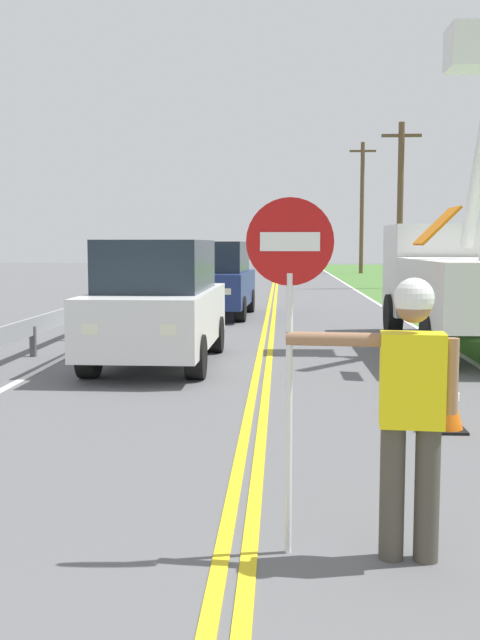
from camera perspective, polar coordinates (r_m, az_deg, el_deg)
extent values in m
cube|color=yellow|center=(20.41, 2.03, 0.06)|extent=(0.11, 110.00, 0.01)
cube|color=yellow|center=(20.40, 2.54, 0.06)|extent=(0.11, 110.00, 0.01)
cube|color=silver|center=(20.67, 12.31, 0.00)|extent=(0.12, 110.00, 0.01)
cube|color=silver|center=(20.77, -7.70, 0.11)|extent=(0.12, 110.00, 0.01)
cylinder|color=#474238|center=(5.09, 13.96, -12.67)|extent=(0.16, 0.16, 0.88)
cylinder|color=#474238|center=(5.07, 11.43, -12.67)|extent=(0.16, 0.16, 0.88)
cube|color=yellow|center=(4.90, 12.89, -4.43)|extent=(0.42, 0.28, 0.60)
cylinder|color=#996B4C|center=(4.85, 7.05, -1.45)|extent=(0.61, 0.14, 0.09)
cylinder|color=#996B4C|center=(4.92, 15.69, -4.10)|extent=(0.09, 0.09, 0.48)
sphere|color=#996B4C|center=(4.84, 13.02, 1.06)|extent=(0.22, 0.22, 0.22)
sphere|color=white|center=(4.84, 13.03, 1.65)|extent=(0.25, 0.25, 0.25)
cylinder|color=silver|center=(4.95, 3.71, -7.21)|extent=(0.04, 0.04, 1.85)
cylinder|color=#B71414|center=(4.82, 3.80, 5.93)|extent=(0.56, 0.03, 0.56)
cube|color=white|center=(4.80, 3.80, 5.94)|extent=(0.38, 0.01, 0.12)
cube|color=silver|center=(14.15, 17.71, 2.16)|extent=(2.34, 4.62, 1.10)
cube|color=silver|center=(17.49, 14.81, 3.70)|extent=(2.22, 2.12, 2.00)
cube|color=#1E2833|center=(18.49, 14.16, 4.74)|extent=(1.98, 0.08, 0.90)
cube|color=white|center=(15.62, 17.15, 19.09)|extent=(0.91, 0.91, 0.80)
cube|color=orange|center=(12.11, 14.65, 6.89)|extent=(0.60, 0.80, 0.59)
cylinder|color=black|center=(17.17, 11.50, 0.39)|extent=(0.33, 0.92, 0.92)
cylinder|color=black|center=(12.98, 14.40, -1.38)|extent=(0.33, 0.92, 0.92)
cube|color=silver|center=(12.85, -6.18, 0.22)|extent=(1.92, 4.63, 0.92)
cube|color=#1E2833|center=(12.79, -6.23, 4.15)|extent=(1.67, 2.88, 0.84)
cube|color=#EAEACC|center=(10.52, -5.43, -0.73)|extent=(0.24, 0.06, 0.16)
cube|color=#EAEACC|center=(10.75, -11.24, -0.67)|extent=(0.24, 0.06, 0.16)
cylinder|color=black|center=(11.38, -3.36, -2.80)|extent=(0.29, 0.68, 0.68)
cylinder|color=black|center=(11.71, -11.36, -2.67)|extent=(0.29, 0.68, 0.68)
cylinder|color=black|center=(14.19, -1.88, -1.09)|extent=(0.29, 0.68, 0.68)
cylinder|color=black|center=(14.45, -8.36, -1.03)|extent=(0.29, 0.68, 0.68)
cube|color=navy|center=(21.22, -1.82, 2.43)|extent=(2.03, 4.67, 0.92)
cube|color=#1E2833|center=(21.18, -1.82, 4.81)|extent=(1.74, 2.92, 0.84)
cube|color=#EAEACC|center=(18.89, -1.04, 2.17)|extent=(0.24, 0.07, 0.16)
cube|color=#EAEACC|center=(19.05, -4.34, 2.19)|extent=(0.24, 0.07, 0.16)
cylinder|color=black|center=(19.75, 0.02, 0.85)|extent=(0.31, 0.69, 0.68)
cylinder|color=black|center=(19.97, -4.67, 0.88)|extent=(0.31, 0.69, 0.68)
cylinder|color=black|center=(22.58, 0.71, 1.47)|extent=(0.31, 0.69, 0.68)
cylinder|color=black|center=(22.77, -3.40, 1.49)|extent=(0.31, 0.69, 0.68)
cylinder|color=brown|center=(35.60, 12.02, 8.43)|extent=(0.28, 0.28, 7.53)
cube|color=brown|center=(35.90, 12.13, 13.49)|extent=(1.80, 0.14, 0.14)
cylinder|color=brown|center=(53.29, 9.21, 8.34)|extent=(0.28, 0.28, 8.99)
cube|color=brown|center=(53.61, 9.27, 12.50)|extent=(1.80, 0.14, 0.14)
cone|color=orange|center=(8.54, 15.42, -5.82)|extent=(0.36, 0.36, 0.70)
cylinder|color=white|center=(8.54, 15.42, -5.59)|extent=(0.25, 0.25, 0.08)
cube|color=black|center=(8.61, 15.36, -8.00)|extent=(0.40, 0.40, 0.03)
cone|color=orange|center=(10.96, 13.85, -3.25)|extent=(0.36, 0.36, 0.70)
cylinder|color=white|center=(10.95, 13.85, -3.07)|extent=(0.25, 0.25, 0.08)
cube|color=black|center=(11.01, 13.81, -4.97)|extent=(0.40, 0.40, 0.03)
cube|color=#9EA0A3|center=(17.41, -11.85, 0.75)|extent=(0.06, 32.00, 0.32)
cube|color=#4C4C51|center=(14.17, -15.39, -1.57)|extent=(0.10, 0.10, 0.55)
cube|color=#4C4C51|center=(16.34, -12.86, -0.56)|extent=(0.10, 0.10, 0.55)
cube|color=#4C4C51|center=(18.53, -10.92, 0.22)|extent=(0.10, 0.10, 0.55)
cube|color=#4C4C51|center=(20.75, -9.40, 0.83)|extent=(0.10, 0.10, 0.55)
cube|color=#4C4C51|center=(22.98, -8.17, 1.32)|extent=(0.10, 0.10, 0.55)
cube|color=#4C4C51|center=(25.22, -7.15, 1.72)|extent=(0.10, 0.10, 0.55)
cube|color=#4C4C51|center=(27.46, -6.31, 2.06)|extent=(0.10, 0.10, 0.55)
cube|color=#4C4C51|center=(29.72, -5.59, 2.35)|extent=(0.10, 0.10, 0.55)
cube|color=#4C4C51|center=(31.97, -4.97, 2.59)|extent=(0.10, 0.10, 0.55)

